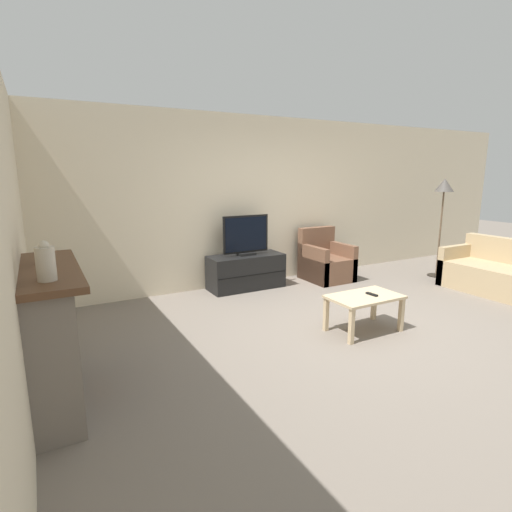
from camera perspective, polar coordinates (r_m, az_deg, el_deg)
The scene contains 12 objects.
ground_plane at distance 4.99m, azimuth 14.64°, elevation -9.84°, with size 24.00×24.00×0.00m, color slate.
wall_back at distance 6.64m, azimuth 0.56°, elevation 7.85°, with size 12.00×0.06×2.70m.
wall_left at distance 3.37m, azimuth -31.76°, elevation 2.21°, with size 0.06×12.00×2.70m.
fireplace at distance 3.57m, azimuth -27.25°, elevation -9.97°, with size 0.44×1.43×1.10m.
mantel_vase_left at distance 2.98m, azimuth -27.84°, elevation -0.83°, with size 0.12×0.12×0.27m.
mantel_clock at distance 3.55m, azimuth -27.99°, elevation 0.19°, with size 0.08×0.11×0.15m.
tv_stand at distance 6.34m, azimuth -1.44°, elevation -2.25°, with size 1.20×0.49×0.54m.
tv at distance 6.22m, azimuth -1.46°, elevation 2.79°, with size 0.77×0.18×0.63m.
armchair at distance 6.96m, azimuth 9.88°, elevation -1.01°, with size 0.70×0.76×0.88m.
coffee_table at distance 4.78m, azimuth 15.22°, elevation -6.23°, with size 0.84×0.51×0.43m.
remote at distance 4.80m, azimuth 16.21°, elevation -5.28°, with size 0.06×0.15×0.02m.
floor_lamp at distance 7.64m, azimuth 25.25°, elevation 8.17°, with size 0.31×0.31×1.71m.
Camera 1 is at (-3.25, -3.33, 1.81)m, focal length 28.00 mm.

